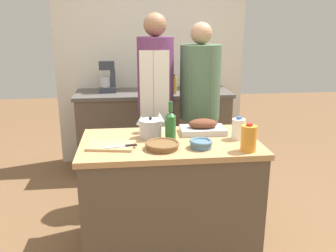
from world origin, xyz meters
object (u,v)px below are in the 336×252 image
object	(u,v)px
cutting_board	(111,146)
knife_chef	(122,146)
condiment_bottle_tall	(174,85)
stand_mixer	(108,79)
mixing_bowl	(201,144)
wine_glass_right	(159,117)
wine_bottle_green	(170,125)
person_cook_aproned	(156,100)
wicker_basket	(162,145)
person_cook_guest	(200,105)
wine_glass_left	(141,120)
condiment_bottle_short	(211,83)
roasting_pan	(203,128)
juice_jug	(249,138)
milk_jug	(238,129)
stock_pot	(151,129)

from	to	relation	value
cutting_board	knife_chef	xyz separation A→B (m)	(0.08, -0.05, 0.01)
knife_chef	condiment_bottle_tall	distance (m)	1.68
condiment_bottle_tall	stand_mixer	bearing A→B (deg)	167.06
mixing_bowl	cutting_board	bearing A→B (deg)	171.38
wine_glass_right	condiment_bottle_tall	size ratio (longest dim) A/B	0.68
wine_bottle_green	person_cook_aproned	xyz separation A→B (m)	(-0.04, 0.78, 0.02)
wicker_basket	condiment_bottle_tall	world-z (taller)	condiment_bottle_tall
wicker_basket	cutting_board	xyz separation A→B (m)	(-0.35, 0.08, -0.02)
stand_mixer	person_cook_guest	bearing A→B (deg)	-41.72
mixing_bowl	wine_bottle_green	bearing A→B (deg)	130.16
wine_glass_left	condiment_bottle_short	world-z (taller)	condiment_bottle_short
knife_chef	stand_mixer	bearing A→B (deg)	95.73
wicker_basket	condiment_bottle_tall	xyz separation A→B (m)	(0.29, 1.61, 0.14)
roasting_pan	stand_mixer	size ratio (longest dim) A/B	0.98
mixing_bowl	wine_glass_right	world-z (taller)	wine_glass_right
cutting_board	juice_jug	bearing A→B (deg)	-11.43
cutting_board	wine_glass_right	bearing A→B (deg)	44.77
knife_chef	stand_mixer	world-z (taller)	stand_mixer
cutting_board	juice_jug	world-z (taller)	juice_jug
milk_jug	person_cook_guest	bearing A→B (deg)	98.57
condiment_bottle_short	person_cook_guest	world-z (taller)	person_cook_guest
stock_pot	milk_jug	xyz separation A→B (m)	(0.64, -0.10, 0.01)
person_cook_guest	wicker_basket	bearing A→B (deg)	-134.05
juice_jug	milk_jug	xyz separation A→B (m)	(0.01, 0.26, -0.01)
stock_pot	wine_bottle_green	xyz separation A→B (m)	(0.14, -0.05, 0.04)
wine_glass_left	cutting_board	bearing A→B (deg)	-125.43
stock_pot	condiment_bottle_short	bearing A→B (deg)	62.26
stock_pot	knife_chef	distance (m)	0.31
wine_glass_right	person_cook_aproned	xyz separation A→B (m)	(0.02, 0.54, 0.02)
knife_chef	stand_mixer	xyz separation A→B (m)	(-0.18, 1.75, 0.19)
juice_jug	person_cook_guest	distance (m)	1.09
wicker_basket	knife_chef	distance (m)	0.27
knife_chef	condiment_bottle_short	world-z (taller)	condiment_bottle_short
mixing_bowl	condiment_bottle_tall	world-z (taller)	condiment_bottle_tall
person_cook_aproned	cutting_board	bearing A→B (deg)	-104.82
roasting_pan	stock_pot	bearing A→B (deg)	-169.76
juice_jug	wine_bottle_green	world-z (taller)	wine_bottle_green
stock_pot	wine_glass_left	xyz separation A→B (m)	(-0.06, 0.14, 0.03)
stand_mixer	condiment_bottle_short	size ratio (longest dim) A/B	2.12
juice_jug	condiment_bottle_tall	bearing A→B (deg)	99.01
person_cook_aproned	wicker_basket	bearing A→B (deg)	-84.04
wicker_basket	wine_glass_right	distance (m)	0.45
juice_jug	person_cook_guest	size ratio (longest dim) A/B	0.11
wicker_basket	stock_pot	distance (m)	0.26
juice_jug	wine_bottle_green	distance (m)	0.58
roasting_pan	knife_chef	distance (m)	0.68
mixing_bowl	wine_bottle_green	world-z (taller)	wine_bottle_green
person_cook_guest	mixing_bowl	bearing A→B (deg)	-119.98
wicker_basket	condiment_bottle_short	xyz separation A→B (m)	(0.75, 1.80, 0.12)
roasting_pan	knife_chef	world-z (taller)	roasting_pan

